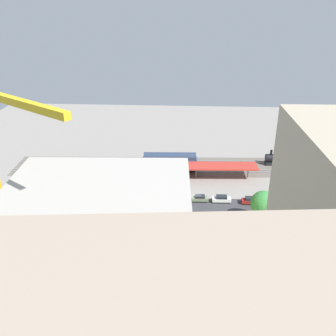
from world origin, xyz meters
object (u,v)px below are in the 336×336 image
Objects in this scene: parked_car_0 at (250,201)px; parked_car_1 at (221,199)px; parked_car_6 at (97,196)px; street_tree_1 at (263,204)px; box_truck_0 at (109,214)px; parked_car_7 at (73,194)px; parked_car_5 at (122,196)px; freight_coach_far at (170,161)px; street_tree_2 at (63,196)px; parked_car_2 at (200,199)px; street_tree_3 at (122,201)px; locomotive at (289,160)px; construction_building at (102,226)px; parked_car_3 at (175,198)px; parked_car_4 at (145,197)px; street_tree_0 at (307,202)px; traffic_light at (269,204)px; platform_canopy_near at (170,166)px; box_truck_2 at (110,209)px; box_truck_1 at (98,213)px.

parked_car_1 is at bearing -3.52° from parked_car_0.
street_tree_1 reaches higher than parked_car_6.
street_tree_1 is at bearing -178.21° from box_truck_0.
parked_car_5 is at bearing 179.89° from parked_car_7.
street_tree_2 is (23.59, 27.11, 2.52)m from freight_coach_far.
street_tree_3 reaches higher than parked_car_2.
freight_coach_far is 35.38m from street_tree_1.
locomotive is 3.39× the size of parked_car_5.
construction_building is at bearing 92.53° from parked_car_5.
parked_car_3 is 1.06× the size of parked_car_4.
street_tree_0 is 1.12× the size of traffic_light.
freight_coach_far is 18.42m from parked_car_3.
locomotive is at bearing -150.84° from street_tree_2.
freight_coach_far reaches higher than platform_canopy_near.
platform_canopy_near reaches higher than parked_car_6.
parked_car_7 is (6.25, -0.39, 0.08)m from parked_car_6.
parked_car_4 is at bearing 30.16° from locomotive.
street_tree_3 is (-3.12, 1.03, 2.81)m from box_truck_2.
parked_car_7 is at bearing -36.10° from box_truck_2.
locomotive is 37.33m from parked_car_2.
parked_car_2 is 20.42m from parked_car_5.
street_tree_0 reaches higher than box_truck_0.
box_truck_2 is (7.64, 7.87, 0.92)m from parked_car_4.
platform_canopy_near is 11.65× the size of parked_car_6.
street_tree_0 is 56.48m from street_tree_2.
platform_canopy_near is 31.68m from street_tree_1.
parked_car_0 reaches higher than parked_car_2.
street_tree_3 is at bearing 1.74° from traffic_light.
street_tree_2 is (11.87, 9.67, 4.92)m from parked_car_5.
construction_building reaches higher than parked_car_3.
street_tree_1 is (-22.82, 26.97, 1.95)m from freight_coach_far.
parked_car_0 is at bearing -33.01° from street_tree_0.
street_tree_0 reaches higher than locomotive.
parked_car_6 is at bearing 44.25° from freight_coach_far.
parked_car_1 is 20.75m from street_tree_0.
locomotive is at bearing -138.98° from parked_car_2.
locomotive is 69.33m from street_tree_2.
street_tree_2 is (8.19, -0.76, 4.03)m from box_truck_1.
parked_car_7 is at bearing -8.38° from street_tree_0.
box_truck_2 reaches higher than parked_car_4.
street_tree_1 is (-47.35, 9.55, 4.27)m from parked_car_7.
parked_car_0 is 37.95m from box_truck_1.
box_truck_0 is at bearing 65.43° from freight_coach_far.
parked_car_5 is at bearing -1.09° from parked_car_1.
box_truck_1 is 9.16m from street_tree_2.
parked_car_2 is 0.68× the size of street_tree_3.
locomotive is at bearing -145.07° from box_truck_0.
street_tree_2 is (10.55, 1.31, 4.00)m from box_truck_2.
platform_canopy_near is at bearing -33.16° from parked_car_0.
box_truck_1 is 1.16× the size of street_tree_2.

